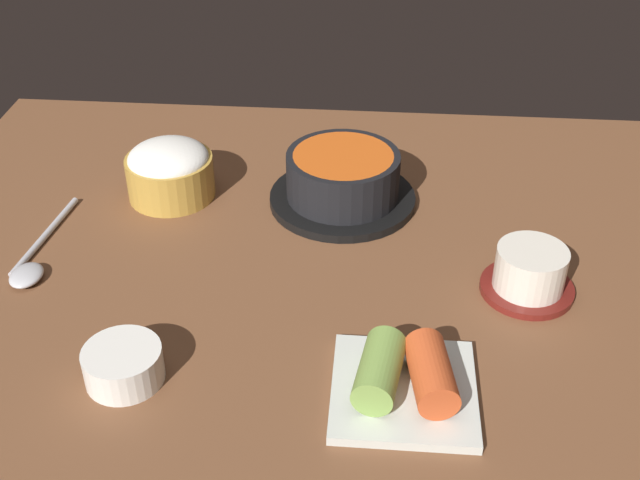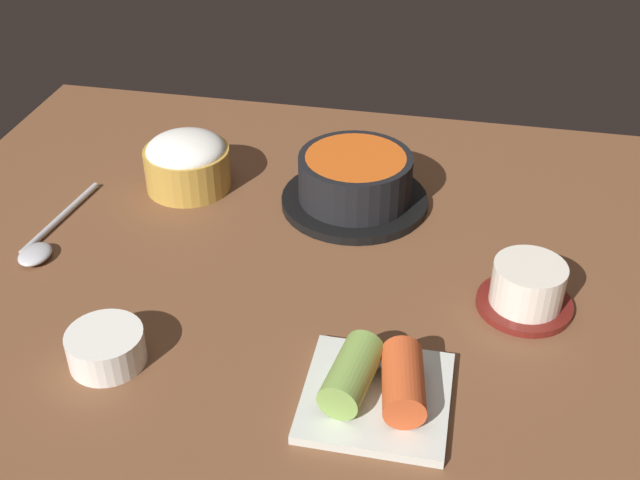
{
  "view_description": "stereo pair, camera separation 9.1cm",
  "coord_description": "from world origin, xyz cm",
  "px_view_note": "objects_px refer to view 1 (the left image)",
  "views": [
    {
      "loc": [
        8.12,
        -76.57,
        57.2
      ],
      "look_at": [
        2.0,
        -2.0,
        5.0
      ],
      "focal_mm": 45.05,
      "sensor_mm": 36.0,
      "label": 1
    },
    {
      "loc": [
        17.14,
        -75.27,
        57.2
      ],
      "look_at": [
        2.0,
        -2.0,
        5.0
      ],
      "focal_mm": 45.05,
      "sensor_mm": 36.0,
      "label": 2
    }
  ],
  "objects_px": {
    "tea_cup_with_saucer": "(530,272)",
    "kimchi_plate": "(405,380)",
    "side_bowl_near": "(123,364)",
    "spoon": "(33,262)",
    "stone_pot": "(343,180)",
    "rice_bowl": "(170,170)"
  },
  "relations": [
    {
      "from": "tea_cup_with_saucer",
      "to": "kimchi_plate",
      "type": "xyz_separation_m",
      "value": [
        -0.14,
        -0.17,
        -0.01
      ]
    },
    {
      "from": "side_bowl_near",
      "to": "spoon",
      "type": "relative_size",
      "value": 0.41
    },
    {
      "from": "tea_cup_with_saucer",
      "to": "spoon",
      "type": "relative_size",
      "value": 0.55
    },
    {
      "from": "stone_pot",
      "to": "kimchi_plate",
      "type": "xyz_separation_m",
      "value": [
        0.08,
        -0.33,
        -0.01
      ]
    },
    {
      "from": "tea_cup_with_saucer",
      "to": "stone_pot",
      "type": "bearing_deg",
      "value": 141.95
    },
    {
      "from": "tea_cup_with_saucer",
      "to": "side_bowl_near",
      "type": "relative_size",
      "value": 1.35
    },
    {
      "from": "stone_pot",
      "to": "rice_bowl",
      "type": "distance_m",
      "value": 0.22
    },
    {
      "from": "stone_pot",
      "to": "tea_cup_with_saucer",
      "type": "xyz_separation_m",
      "value": [
        0.21,
        -0.17,
        -0.01
      ]
    },
    {
      "from": "kimchi_plate",
      "to": "rice_bowl",
      "type": "bearing_deg",
      "value": 131.91
    },
    {
      "from": "rice_bowl",
      "to": "spoon",
      "type": "distance_m",
      "value": 0.21
    },
    {
      "from": "stone_pot",
      "to": "spoon",
      "type": "relative_size",
      "value": 1.01
    },
    {
      "from": "spoon",
      "to": "rice_bowl",
      "type": "bearing_deg",
      "value": 53.5
    },
    {
      "from": "rice_bowl",
      "to": "kimchi_plate",
      "type": "height_order",
      "value": "rice_bowl"
    },
    {
      "from": "stone_pot",
      "to": "rice_bowl",
      "type": "bearing_deg",
      "value": 180.0
    },
    {
      "from": "spoon",
      "to": "side_bowl_near",
      "type": "bearing_deg",
      "value": -47.17
    },
    {
      "from": "side_bowl_near",
      "to": "spoon",
      "type": "distance_m",
      "value": 0.23
    },
    {
      "from": "spoon",
      "to": "kimchi_plate",
      "type": "bearing_deg",
      "value": -21.63
    },
    {
      "from": "side_bowl_near",
      "to": "spoon",
      "type": "bearing_deg",
      "value": 132.83
    },
    {
      "from": "rice_bowl",
      "to": "tea_cup_with_saucer",
      "type": "bearing_deg",
      "value": -20.94
    },
    {
      "from": "stone_pot",
      "to": "spoon",
      "type": "distance_m",
      "value": 0.38
    },
    {
      "from": "tea_cup_with_saucer",
      "to": "spoon",
      "type": "bearing_deg",
      "value": 179.97
    },
    {
      "from": "stone_pot",
      "to": "kimchi_plate",
      "type": "distance_m",
      "value": 0.34
    }
  ]
}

